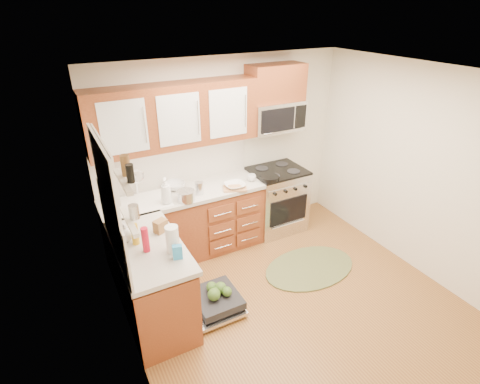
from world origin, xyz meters
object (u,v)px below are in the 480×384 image
stock_pot (186,196)px  bowl_a (235,186)px  upper_cabinets (174,116)px  sink (144,211)px  range (276,199)px  dishwasher (213,302)px  cutting_board (235,188)px  rug (310,268)px  cup (252,178)px  microwave (275,116)px  skillet (270,178)px  paper_towel_roll (172,239)px  bowl_b (175,186)px

stock_pot → bowl_a: size_ratio=0.85×
upper_cabinets → sink: (-0.52, -0.16, -1.07)m
range → dishwasher: (-1.54, -1.13, -0.38)m
upper_cabinets → cutting_board: upper_cabinets is taller
rug → bowl_a: bearing=125.8°
dishwasher → cup: 1.72m
microwave → skillet: 0.84m
dishwasher → cup: cup is taller
skillet → cutting_board: (-0.52, 0.01, -0.04)m
upper_cabinets → range: upper_cabinets is taller
dishwasher → skillet: skillet is taller
range → sink: (-1.93, -0.01, 0.33)m
range → paper_towel_roll: paper_towel_roll is taller
bowl_a → dishwasher: bearing=-128.9°
rug → cutting_board: (-0.65, 0.84, 0.93)m
stock_pot → cup: size_ratio=1.90×
upper_cabinets → cutting_board: (0.61, -0.35, -0.94)m
dishwasher → rug: 1.40m
sink → cup: size_ratio=5.35×
paper_towel_roll → stock_pot: bearing=62.4°
range → bowl_b: (-1.47, 0.16, 0.49)m
upper_cabinets → range: size_ratio=2.16×
upper_cabinets → dishwasher: bearing=-96.0°
skillet → stock_pot: bearing=179.7°
microwave → range: bearing=-90.0°
upper_cabinets → dishwasher: size_ratio=2.93×
microwave → skillet: microwave is taller
microwave → skillet: bearing=-128.8°
stock_pot → rug: bearing=-32.8°
bowl_a → paper_towel_roll: bearing=-140.8°
bowl_a → upper_cabinets: bearing=152.7°
sink → dishwasher: size_ratio=0.89×
bowl_b → cup: 1.02m
upper_cabinets → bowl_b: 0.91m
upper_cabinets → stock_pot: size_ratio=9.33×
stock_pot → bowl_b: bearing=92.0°
upper_cabinets → cutting_board: 1.18m
range → skillet: 0.61m
cutting_board → paper_towel_roll: size_ratio=1.09×
microwave → cutting_board: bearing=-157.4°
dishwasher → paper_towel_roll: bearing=178.9°
rug → stock_pot: 1.84m
stock_pot → paper_towel_roll: size_ratio=0.80×
microwave → bowl_a: bearing=-158.8°
range → microwave: microwave is taller
sink → rug: 2.21m
rug → stock_pot: bearing=147.2°
sink → bowl_a: bowl_a is taller
bowl_b → cup: cup is taller
skillet → microwave: bearing=51.2°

